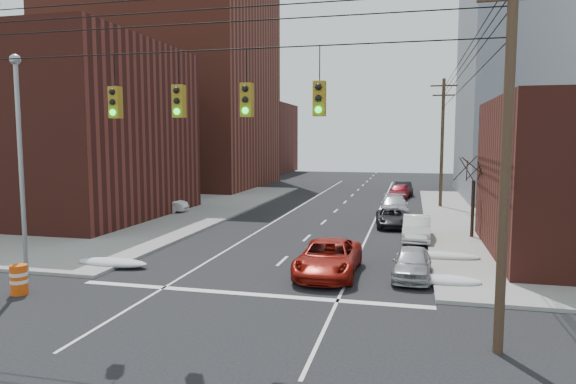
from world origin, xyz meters
The scene contains 26 objects.
ground centered at (0.00, 0.00, 0.00)m, with size 160.00×160.00×0.00m, color black.
sidewalk_nw centered at (-27.00, 27.00, 0.07)m, with size 40.00×40.00×0.15m, color gray.
building_brick_tall centered at (-24.00, 48.00, 15.00)m, with size 24.00×20.00×30.00m, color maroon.
building_brick_near centered at (-22.00, 22.00, 6.50)m, with size 20.00×16.00×13.00m, color #542019.
building_brick_far centered at (-26.00, 74.00, 6.00)m, with size 22.00×18.00×12.00m, color #542019.
building_glass centered at (24.00, 70.00, 11.00)m, with size 20.00×18.00×22.00m, color gray.
utility_pole_right centered at (8.50, 3.00, 5.78)m, with size 2.20×0.28×11.00m.
utility_pole_far centered at (8.50, 34.00, 5.78)m, with size 2.20×0.28×11.00m.
traffic_signals centered at (0.10, 2.97, 7.17)m, with size 17.00×0.42×2.02m.
street_light centered at (-9.50, 6.00, 5.54)m, with size 0.44×0.44×9.32m.
bare_tree centered at (9.59, 20.00, 2.32)m, with size 2.09×2.20×4.93m.
snow_nw centered at (-7.40, 9.00, 0.21)m, with size 3.50×1.08×0.42m, color silver.
snow_ne centered at (7.40, 9.50, 0.21)m, with size 3.00×1.08×0.42m, color silver.
snow_east_far centered at (7.40, 14.00, 0.21)m, with size 4.00×1.08×0.42m, color silver.
red_pickup centered at (2.59, 10.04, 0.76)m, with size 2.51×5.45×1.51m, color maroon.
parked_car_a centered at (6.15, 10.28, 0.67)m, with size 1.59×3.94×1.34m, color #ABABB0.
parked_car_b centered at (6.40, 18.72, 0.73)m, with size 1.54×4.43×1.46m, color white.
parked_car_c centered at (4.80, 23.20, 0.61)m, with size 2.04×4.42×1.23m, color black.
parked_car_d centered at (4.80, 28.34, 0.76)m, with size 2.13×5.24×1.52m, color #A6A5AA.
parked_car_e centered at (4.89, 39.99, 0.75)m, with size 1.78×4.42×1.50m, color maroon.
parked_car_f centered at (5.23, 43.45, 0.72)m, with size 1.52×4.37×1.44m, color black.
lot_car_a centered at (-13.18, 25.11, 0.81)m, with size 1.40×4.01×1.32m, color beige.
lot_car_b centered at (-15.01, 27.36, 0.82)m, with size 2.22×4.81×1.34m, color #ABABAF.
lot_car_c centered at (-19.75, 23.52, 0.77)m, with size 1.74×4.29×1.25m, color black.
lot_car_d centered at (-17.30, 27.84, 0.90)m, with size 1.78×4.43×1.51m, color #ABABAF.
construction_barrel centered at (-8.50, 4.44, 0.59)m, with size 0.79×0.79×1.14m.
Camera 1 is at (6.04, -11.78, 5.96)m, focal length 32.00 mm.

